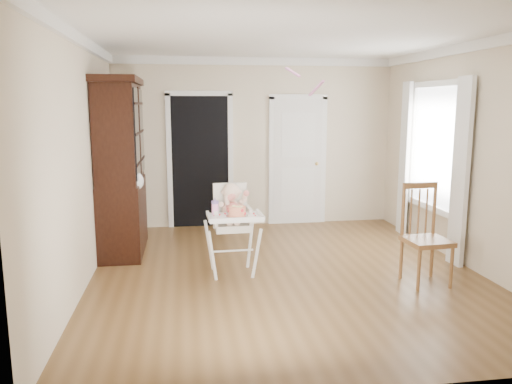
{
  "coord_description": "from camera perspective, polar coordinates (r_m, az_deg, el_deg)",
  "views": [
    {
      "loc": [
        -1.17,
        -5.54,
        1.97
      ],
      "look_at": [
        -0.36,
        -0.03,
        0.99
      ],
      "focal_mm": 35.0,
      "sensor_mm": 36.0,
      "label": 1
    }
  ],
  "objects": [
    {
      "name": "wall_right",
      "position": [
        6.54,
        23.3,
        3.75
      ],
      "size": [
        0.0,
        5.0,
        5.0
      ],
      "primitive_type": "plane",
      "rotation": [
        1.57,
        0.0,
        -1.57
      ],
      "color": "beige",
      "rests_on": "floor"
    },
    {
      "name": "high_chair",
      "position": [
        5.78,
        -2.76,
        -3.05
      ],
      "size": [
        0.64,
        0.78,
        1.08
      ],
      "rotation": [
        0.0,
        0.0,
        0.03
      ],
      "color": "white",
      "rests_on": "floor"
    },
    {
      "name": "window_right",
      "position": [
        7.2,
        19.46,
        3.99
      ],
      "size": [
        0.13,
        1.84,
        2.3
      ],
      "color": "white",
      "rests_on": "wall_right"
    },
    {
      "name": "closet_door",
      "position": [
        8.28,
        4.77,
        3.41
      ],
      "size": [
        0.96,
        0.09,
        2.13
      ],
      "color": "white",
      "rests_on": "wall_back"
    },
    {
      "name": "crown_molding",
      "position": [
        5.7,
        3.71,
        16.74
      ],
      "size": [
        4.5,
        5.0,
        0.12
      ],
      "primitive_type": null,
      "color": "white",
      "rests_on": "ceiling"
    },
    {
      "name": "baby",
      "position": [
        5.77,
        -2.79,
        -1.44
      ],
      "size": [
        0.32,
        0.24,
        0.49
      ],
      "rotation": [
        0.0,
        0.0,
        0.03
      ],
      "color": "beige",
      "rests_on": "high_chair"
    },
    {
      "name": "wall_back",
      "position": [
        8.15,
        -0.06,
        5.63
      ],
      "size": [
        4.5,
        0.0,
        4.5
      ],
      "primitive_type": "plane",
      "rotation": [
        1.57,
        0.0,
        0.0
      ],
      "color": "beige",
      "rests_on": "floor"
    },
    {
      "name": "wall_left",
      "position": [
        5.68,
        -19.3,
        3.18
      ],
      "size": [
        0.0,
        5.0,
        5.0
      ],
      "primitive_type": "plane",
      "rotation": [
        1.57,
        0.0,
        1.57
      ],
      "color": "beige",
      "rests_on": "floor"
    },
    {
      "name": "streamer",
      "position": [
        6.3,
        4.21,
        13.52
      ],
      "size": [
        0.09,
        0.49,
        0.15
      ],
      "primitive_type": null,
      "rotation": [
        0.26,
        0.0,
        0.12
      ],
      "color": "#FB91D2",
      "rests_on": "ceiling"
    },
    {
      "name": "sippy_cup",
      "position": [
        5.61,
        -4.7,
        -1.73
      ],
      "size": [
        0.08,
        0.08,
        0.2
      ],
      "rotation": [
        0.0,
        0.0,
        0.03
      ],
      "color": "#FE9BD5",
      "rests_on": "high_chair"
    },
    {
      "name": "dining_chair",
      "position": [
        5.84,
        18.79,
        -4.95
      ],
      "size": [
        0.48,
        0.48,
        1.11
      ],
      "rotation": [
        0.0,
        0.0,
        0.06
      ],
      "color": "brown",
      "rests_on": "floor"
    },
    {
      "name": "china_cabinet",
      "position": [
        6.82,
        -15.17,
        2.81
      ],
      "size": [
        0.61,
        1.37,
        2.31
      ],
      "color": "black",
      "rests_on": "floor"
    },
    {
      "name": "cake",
      "position": [
        5.49,
        -2.18,
        -2.23
      ],
      "size": [
        0.25,
        0.25,
        0.11
      ],
      "color": "silver",
      "rests_on": "high_chair"
    },
    {
      "name": "doorway",
      "position": [
        8.07,
        -6.39,
        3.81
      ],
      "size": [
        1.06,
        0.05,
        2.22
      ],
      "color": "black",
      "rests_on": "wall_back"
    },
    {
      "name": "ceiling",
      "position": [
        5.71,
        3.72,
        17.34
      ],
      "size": [
        5.0,
        5.0,
        0.0
      ],
      "primitive_type": "plane",
      "rotation": [
        3.14,
        0.0,
        0.0
      ],
      "color": "white",
      "rests_on": "wall_back"
    },
    {
      "name": "floor",
      "position": [
        5.99,
        3.42,
        -9.2
      ],
      "size": [
        5.0,
        5.0,
        0.0
      ],
      "primitive_type": "plane",
      "color": "brown",
      "rests_on": "ground"
    }
  ]
}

